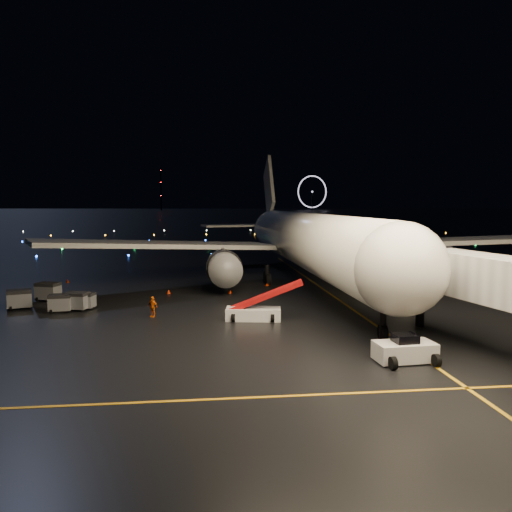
# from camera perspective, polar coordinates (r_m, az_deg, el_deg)

# --- Properties ---
(ground) EXTENTS (2000.00, 2000.00, 0.00)m
(ground) POSITION_cam_1_polar(r_m,az_deg,el_deg) (334.72, -6.09, 4.27)
(ground) COLOR black
(ground) RESTS_ON ground
(lane_centre) EXTENTS (0.25, 80.00, 0.02)m
(lane_centre) POSITION_cam_1_polar(r_m,az_deg,el_deg) (52.52, 9.45, -4.96)
(lane_centre) COLOR #CA8F13
(lane_centre) RESTS_ON ground
(lane_cross) EXTENTS (60.00, 0.25, 0.02)m
(lane_cross) POSITION_cam_1_polar(r_m,az_deg,el_deg) (26.63, -12.38, -16.01)
(lane_cross) COLOR #CA8F13
(lane_cross) RESTS_ON ground
(airliner) EXTENTS (65.64, 62.47, 18.30)m
(airliner) POSITION_cam_1_polar(r_m,az_deg,el_deg) (63.71, 5.12, 5.28)
(airliner) COLOR silver
(airliner) RESTS_ON ground
(pushback_tug) EXTENTS (3.85, 2.20, 1.77)m
(pushback_tug) POSITION_cam_1_polar(r_m,az_deg,el_deg) (33.29, 16.64, -10.02)
(pushback_tug) COLOR silver
(pushback_tug) RESTS_ON ground
(belt_loader) EXTENTS (7.04, 2.91, 3.31)m
(belt_loader) POSITION_cam_1_polar(r_m,az_deg,el_deg) (42.79, -0.30, -5.14)
(belt_loader) COLOR silver
(belt_loader) RESTS_ON ground
(crew_c) EXTENTS (1.12, 1.00, 1.83)m
(crew_c) POSITION_cam_1_polar(r_m,az_deg,el_deg) (45.00, -11.75, -5.68)
(crew_c) COLOR orange
(crew_c) RESTS_ON ground
(safety_cone_0) EXTENTS (0.51, 0.51, 0.48)m
(safety_cone_0) POSITION_cam_1_polar(r_m,az_deg,el_deg) (55.65, -2.99, -4.03)
(safety_cone_0) COLOR #F72F04
(safety_cone_0) RESTS_ON ground
(safety_cone_1) EXTENTS (0.51, 0.51, 0.47)m
(safety_cone_1) POSITION_cam_1_polar(r_m,az_deg,el_deg) (60.71, 1.28, -3.18)
(safety_cone_1) COLOR #F72F04
(safety_cone_1) RESTS_ON ground
(safety_cone_2) EXTENTS (0.49, 0.49, 0.48)m
(safety_cone_2) POSITION_cam_1_polar(r_m,az_deg,el_deg) (56.18, -9.95, -4.02)
(safety_cone_2) COLOR #F72F04
(safety_cone_2) RESTS_ON ground
(safety_cone_3) EXTENTS (0.52, 0.52, 0.46)m
(safety_cone_3) POSITION_cam_1_polar(r_m,az_deg,el_deg) (67.28, -20.72, -2.68)
(safety_cone_3) COLOR #F72F04
(safety_cone_3) RESTS_ON ground
(ferris_wheel) EXTENTS (49.33, 16.80, 52.00)m
(ferris_wheel) POSITION_cam_1_polar(r_m,az_deg,el_deg) (774.14, 6.45, 7.16)
(ferris_wheel) COLOR black
(ferris_wheel) RESTS_ON ground
(radio_mast) EXTENTS (1.80, 1.80, 64.00)m
(radio_mast) POSITION_cam_1_polar(r_m,az_deg,el_deg) (777.02, -10.81, 7.53)
(radio_mast) COLOR black
(radio_mast) RESTS_ON ground
(taxiway_lights) EXTENTS (164.00, 92.00, 0.36)m
(taxiway_lights) POSITION_cam_1_polar(r_m,az_deg,el_deg) (140.92, -5.53, 2.01)
(taxiway_lights) COLOR black
(taxiway_lights) RESTS_ON ground
(baggage_cart_0) EXTENTS (2.10, 1.60, 1.64)m
(baggage_cart_0) POSITION_cam_1_polar(r_m,az_deg,el_deg) (49.38, -21.51, -5.05)
(baggage_cart_0) COLOR slate
(baggage_cart_0) RESTS_ON ground
(baggage_cart_1) EXTENTS (2.05, 1.65, 1.53)m
(baggage_cart_1) POSITION_cam_1_polar(r_m,az_deg,el_deg) (50.10, -19.01, -4.87)
(baggage_cart_1) COLOR slate
(baggage_cart_1) RESTS_ON ground
(baggage_cart_2) EXTENTS (2.32, 1.90, 1.72)m
(baggage_cart_2) POSITION_cam_1_polar(r_m,az_deg,el_deg) (49.56, -19.80, -4.90)
(baggage_cart_2) COLOR slate
(baggage_cart_2) RESTS_ON ground
(baggage_cart_3) EXTENTS (2.57, 2.14, 1.87)m
(baggage_cart_3) POSITION_cam_1_polar(r_m,az_deg,el_deg) (55.51, -22.66, -3.79)
(baggage_cart_3) COLOR slate
(baggage_cart_3) RESTS_ON ground
(baggage_cart_4) EXTENTS (2.53, 2.13, 1.83)m
(baggage_cart_4) POSITION_cam_1_polar(r_m,az_deg,el_deg) (52.34, -25.43, -4.50)
(baggage_cart_4) COLOR slate
(baggage_cart_4) RESTS_ON ground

